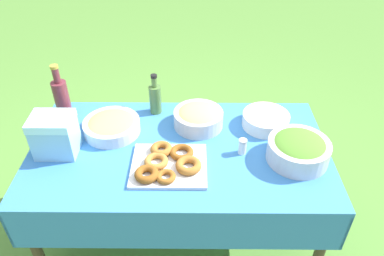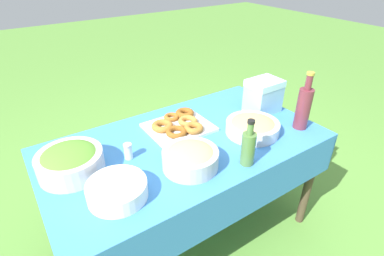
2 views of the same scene
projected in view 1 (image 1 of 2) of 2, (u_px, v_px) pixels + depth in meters
ground_plane at (181, 235)px, 2.27m from camera, size 14.00×14.00×0.00m
picnic_table at (179, 162)px, 1.90m from camera, size 1.47×0.81×0.69m
salad_bowl at (299, 149)px, 1.74m from camera, size 0.29×0.29×0.12m
pasta_bowl at (198, 117)px, 1.96m from camera, size 0.26×0.26×0.11m
donut_platter at (168, 163)px, 1.73m from camera, size 0.35×0.30×0.05m
plate_stack at (266, 120)px, 1.97m from camera, size 0.25×0.25×0.07m
olive_oil_bottle at (155, 98)px, 2.04m from camera, size 0.07×0.07×0.23m
wine_bottle at (62, 99)px, 1.96m from camera, size 0.08×0.08×0.33m
bread_bowl at (112, 125)px, 1.93m from camera, size 0.29×0.29×0.08m
cooler_box at (55, 135)px, 1.77m from camera, size 0.20×0.16×0.20m
salt_shaker at (242, 146)px, 1.79m from camera, size 0.04×0.04×0.08m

